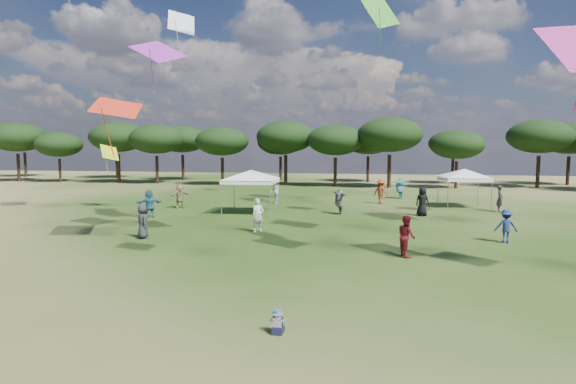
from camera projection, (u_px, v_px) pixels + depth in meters
The scene contains 6 objects.
ground at pixel (265, 378), 9.19m from camera, with size 140.00×140.00×0.00m, color #2B4615.
tree_line at pixel (381, 138), 54.63m from camera, with size 108.78×17.63×7.77m.
tent_left at pixel (251, 172), 31.64m from camera, with size 6.74×6.74×3.18m.
tent_right at pixel (464, 171), 34.94m from camera, with size 6.35×6.35×3.10m.
toddler at pixel (278, 323), 11.34m from camera, with size 0.38×0.43×0.58m.
festival_crowd at pixel (346, 200), 31.86m from camera, with size 28.90×23.69×1.88m.
Camera 1 is at (2.06, -8.58, 4.41)m, focal length 30.00 mm.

